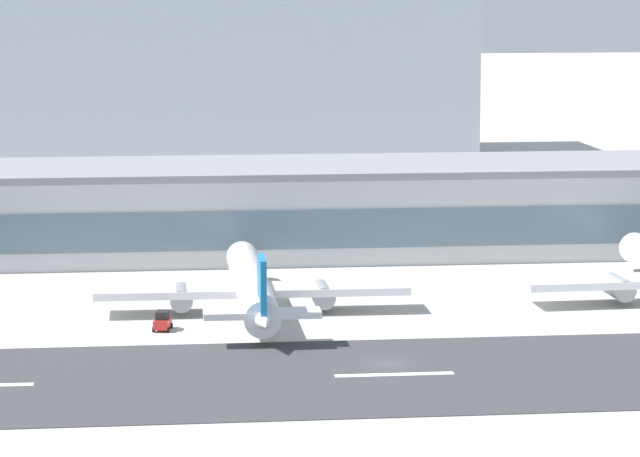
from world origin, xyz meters
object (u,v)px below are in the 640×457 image
at_px(service_baggage_tug_1, 162,321).
at_px(airliner_blue_tail_gate_1, 252,289).
at_px(terminal_building, 226,209).
at_px(distant_hotel_block, 193,66).

bearing_deg(service_baggage_tug_1, airliner_blue_tail_gate_1, -43.45).
bearing_deg(service_baggage_tug_1, terminal_building, -0.07).
xyz_separation_m(distant_hotel_block, service_baggage_tug_1, (-10.42, -192.26, -18.55)).
relative_size(airliner_blue_tail_gate_1, service_baggage_tug_1, 13.48).
xyz_separation_m(airliner_blue_tail_gate_1, service_baggage_tug_1, (-10.70, -7.64, -2.05)).
distance_m(distant_hotel_block, airliner_blue_tail_gate_1, 185.36).
height_order(airliner_blue_tail_gate_1, service_baggage_tug_1, airliner_blue_tail_gate_1).
bearing_deg(distant_hotel_block, airliner_blue_tail_gate_1, -89.91).
distance_m(terminal_building, service_baggage_tug_1, 52.59).
height_order(terminal_building, service_baggage_tug_1, terminal_building).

